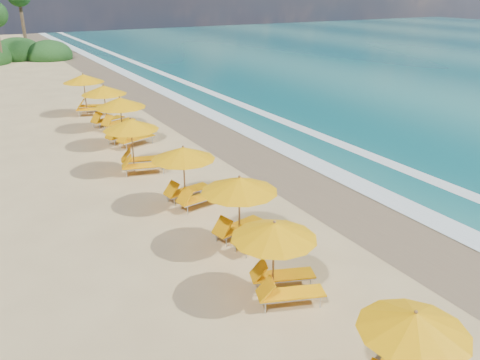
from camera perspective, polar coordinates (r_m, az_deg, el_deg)
The scene contains 11 objects.
ground at distance 17.97m, azimuth -0.00°, elevation -3.56°, with size 160.00×160.00×0.00m, color tan.
wet_sand at distance 20.07m, azimuth 10.00°, elevation -1.11°, with size 4.00×160.00×0.01m, color #7B6849.
surf_foam at distance 21.78m, azimuth 15.55°, elevation 0.31°, with size 4.00×160.00×0.01m.
station_2 at distance 10.47m, azimuth 19.41°, elevation -17.78°, with size 2.77×2.72×2.14m.
station_3 at distance 12.72m, azimuth 4.66°, elevation -8.61°, with size 2.87×2.81×2.23m.
station_4 at distance 15.15m, azimuth 0.44°, elevation -2.98°, with size 2.92×2.81×2.38m.
station_5 at distance 18.08m, azimuth -6.01°, elevation 1.00°, with size 2.79×2.65×2.35m.
station_6 at distance 21.85m, azimuth -11.89°, elevation 4.41°, with size 3.01×2.92×2.43m.
station_7 at distance 25.68m, azimuth -13.21°, elevation 7.04°, with size 3.29×3.23×2.57m.
station_8 at distance 29.12m, azimuth -15.03°, elevation 8.54°, with size 3.32×3.28×2.56m.
station_9 at distance 32.93m, azimuth -17.19°, elevation 9.79°, with size 3.32×3.25×2.59m.
Camera 1 is at (-7.99, -14.18, 7.63)m, focal length 36.85 mm.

